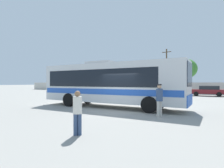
% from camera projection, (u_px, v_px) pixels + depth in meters
% --- Properties ---
extents(ground_plane, '(300.00, 300.00, 0.00)m').
position_uv_depth(ground_plane, '(161.00, 99.00, 20.50)').
color(ground_plane, gray).
extents(perimeter_wall, '(80.00, 0.30, 1.92)m').
position_uv_depth(perimeter_wall, '(182.00, 88.00, 31.20)').
color(perimeter_wall, beige).
rests_on(perimeter_wall, ground_plane).
extents(coach_bus_silver_blue, '(11.43, 2.99, 3.55)m').
position_uv_depth(coach_bus_silver_blue, '(109.00, 83.00, 14.12)').
color(coach_bus_silver_blue, silver).
rests_on(coach_bus_silver_blue, ground_plane).
extents(attendant_by_bus_door, '(0.50, 0.50, 1.81)m').
position_uv_depth(attendant_by_bus_door, '(159.00, 98.00, 10.08)').
color(attendant_by_bus_door, '#B7B2A8').
rests_on(attendant_by_bus_door, ground_plane).
extents(passenger_waiting_on_apron, '(0.45, 0.45, 1.59)m').
position_uv_depth(passenger_waiting_on_apron, '(77.00, 110.00, 6.53)').
color(passenger_waiting_on_apron, '#33476B').
rests_on(passenger_waiting_on_apron, ground_plane).
extents(parked_car_leftmost_silver, '(4.65, 2.10, 1.52)m').
position_uv_depth(parked_car_leftmost_silver, '(100.00, 88.00, 34.57)').
color(parked_car_leftmost_silver, '#B7BABF').
rests_on(parked_car_leftmost_silver, ground_plane).
extents(parked_car_second_red, '(4.55, 2.22, 1.45)m').
position_uv_depth(parked_car_second_red, '(126.00, 89.00, 32.10)').
color(parked_car_second_red, red).
rests_on(parked_car_second_red, ground_plane).
extents(parked_car_third_grey, '(4.26, 2.24, 1.41)m').
position_uv_depth(parked_car_third_grey, '(164.00, 90.00, 28.96)').
color(parked_car_third_grey, slate).
rests_on(parked_car_third_grey, ground_plane).
extents(parked_car_rightmost_maroon, '(4.66, 2.27, 1.44)m').
position_uv_depth(parked_car_rightmost_maroon, '(208.00, 91.00, 25.76)').
color(parked_car_rightmost_maroon, maroon).
rests_on(parked_car_rightmost_maroon, ground_plane).
extents(utility_pole_near, '(1.80, 0.36, 8.44)m').
position_uv_depth(utility_pole_near, '(167.00, 70.00, 35.51)').
color(utility_pole_near, '#4C3823').
rests_on(utility_pole_near, ground_plane).
extents(roadside_tree_left, '(3.31, 3.31, 5.11)m').
position_uv_depth(roadside_tree_left, '(108.00, 76.00, 45.75)').
color(roadside_tree_left, brown).
rests_on(roadside_tree_left, ground_plane).
extents(roadside_tree_midleft, '(4.91, 4.91, 6.60)m').
position_uv_depth(roadside_tree_midleft, '(147.00, 71.00, 39.62)').
color(roadside_tree_midleft, brown).
rests_on(roadside_tree_midleft, ground_plane).
extents(roadside_tree_midright, '(4.69, 4.69, 6.60)m').
position_uv_depth(roadside_tree_midright, '(185.00, 69.00, 35.77)').
color(roadside_tree_midright, brown).
rests_on(roadside_tree_midright, ground_plane).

